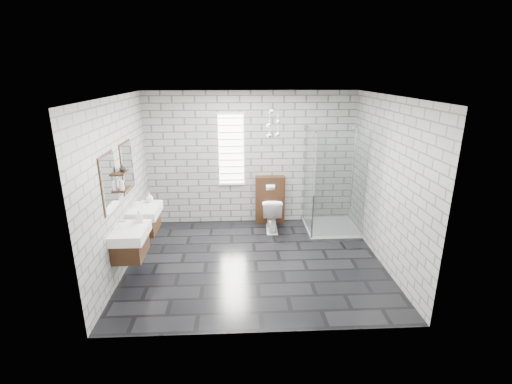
{
  "coord_description": "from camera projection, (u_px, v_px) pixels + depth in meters",
  "views": [
    {
      "loc": [
        -0.27,
        -5.57,
        3.04
      ],
      "look_at": [
        0.03,
        0.35,
        1.11
      ],
      "focal_mm": 26.0,
      "sensor_mm": 36.0,
      "label": 1
    }
  ],
  "objects": [
    {
      "name": "vanity_right",
      "position": [
        143.0,
        212.0,
        6.33
      ],
      "size": [
        0.47,
        0.7,
        1.57
      ],
      "color": "#392011",
      "rests_on": "wall_left"
    },
    {
      "name": "soap_bottle_c",
      "position": [
        121.0,
        184.0,
        5.56
      ],
      "size": [
        0.1,
        0.1,
        0.21
      ],
      "primitive_type": "imported",
      "rotation": [
        0.0,
        0.0,
        0.34
      ],
      "color": "#B2B2B2",
      "rests_on": "shelf_lower"
    },
    {
      "name": "ceiling",
      "position": [
        255.0,
        95.0,
        5.41
      ],
      "size": [
        4.2,
        3.6,
        0.02
      ],
      "primitive_type": "cube",
      "color": "white",
      "rests_on": "wall_back"
    },
    {
      "name": "soap_bottle_b",
      "position": [
        149.0,
        197.0,
        6.51
      ],
      "size": [
        0.15,
        0.15,
        0.17
      ],
      "primitive_type": "imported",
      "rotation": [
        0.0,
        0.0,
        0.12
      ],
      "color": "#B2B2B2",
      "rests_on": "vanity_right"
    },
    {
      "name": "toilet",
      "position": [
        272.0,
        214.0,
        7.38
      ],
      "size": [
        0.41,
        0.69,
        0.68
      ],
      "primitive_type": "imported",
      "rotation": [
        0.0,
        0.0,
        3.1
      ],
      "color": "white",
      "rests_on": "floor"
    },
    {
      "name": "wall_left",
      "position": [
        119.0,
        186.0,
        5.73
      ],
      "size": [
        0.02,
        3.6,
        2.7
      ],
      "primitive_type": "cube",
      "color": "gray",
      "rests_on": "floor"
    },
    {
      "name": "wall_back",
      "position": [
        251.0,
        159.0,
        7.55
      ],
      "size": [
        4.2,
        0.02,
        2.7
      ],
      "primitive_type": "cube",
      "color": "gray",
      "rests_on": "floor"
    },
    {
      "name": "shelf_lower",
      "position": [
        124.0,
        189.0,
        5.69
      ],
      "size": [
        0.14,
        0.3,
        0.03
      ],
      "primitive_type": "cube",
      "color": "#392011",
      "rests_on": "wall_left"
    },
    {
      "name": "pendant_cluster",
      "position": [
        273.0,
        125.0,
        6.92
      ],
      "size": [
        0.25,
        0.21,
        0.84
      ],
      "color": "silver",
      "rests_on": "ceiling"
    },
    {
      "name": "shower_enclosure",
      "position": [
        328.0,
        207.0,
        7.29
      ],
      "size": [
        1.0,
        1.0,
        2.03
      ],
      "color": "white",
      "rests_on": "floor"
    },
    {
      "name": "flush_plate",
      "position": [
        271.0,
        187.0,
        7.53
      ],
      "size": [
        0.18,
        0.01,
        0.12
      ],
      "primitive_type": "cube",
      "color": "silver",
      "rests_on": "cistern_panel"
    },
    {
      "name": "shelf_upper",
      "position": [
        122.0,
        173.0,
        5.61
      ],
      "size": [
        0.14,
        0.3,
        0.03
      ],
      "primitive_type": "cube",
      "color": "#392011",
      "rests_on": "wall_left"
    },
    {
      "name": "soap_bottle_a",
      "position": [
        139.0,
        216.0,
        5.63
      ],
      "size": [
        0.11,
        0.11,
        0.21
      ],
      "primitive_type": "imported",
      "rotation": [
        0.0,
        0.0,
        0.21
      ],
      "color": "#B2B2B2",
      "rests_on": "vanity_left"
    },
    {
      "name": "floor",
      "position": [
        255.0,
        261.0,
        6.25
      ],
      "size": [
        4.2,
        3.6,
        0.02
      ],
      "primitive_type": "cube",
      "color": "black",
      "rests_on": "ground"
    },
    {
      "name": "wall_right",
      "position": [
        387.0,
        183.0,
        5.93
      ],
      "size": [
        0.02,
        3.6,
        2.7
      ],
      "primitive_type": "cube",
      "color": "gray",
      "rests_on": "floor"
    },
    {
      "name": "vanity_left",
      "position": [
        128.0,
        234.0,
        5.46
      ],
      "size": [
        0.47,
        0.7,
        1.57
      ],
      "color": "#392011",
      "rests_on": "wall_left"
    },
    {
      "name": "cistern_panel",
      "position": [
        270.0,
        200.0,
        7.72
      ],
      "size": [
        0.6,
        0.2,
        1.0
      ],
      "primitive_type": "cube",
      "color": "#392011",
      "rests_on": "floor"
    },
    {
      "name": "window",
      "position": [
        231.0,
        150.0,
        7.44
      ],
      "size": [
        0.56,
        0.05,
        1.48
      ],
      "color": "white",
      "rests_on": "wall_back"
    },
    {
      "name": "vase",
      "position": [
        122.0,
        168.0,
        5.61
      ],
      "size": [
        0.13,
        0.13,
        0.1
      ],
      "primitive_type": "imported",
      "rotation": [
        0.0,
        0.0,
        -0.36
      ],
      "color": "#B2B2B2",
      "rests_on": "shelf_upper"
    },
    {
      "name": "wall_front",
      "position": [
        263.0,
        232.0,
        4.11
      ],
      "size": [
        4.2,
        0.02,
        2.7
      ],
      "primitive_type": "cube",
      "color": "gray",
      "rests_on": "floor"
    }
  ]
}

